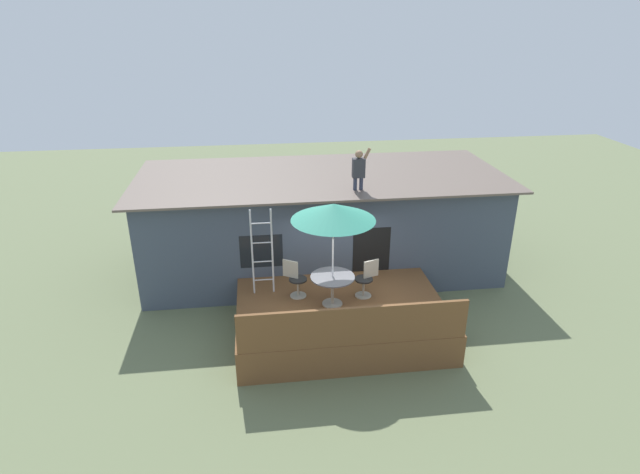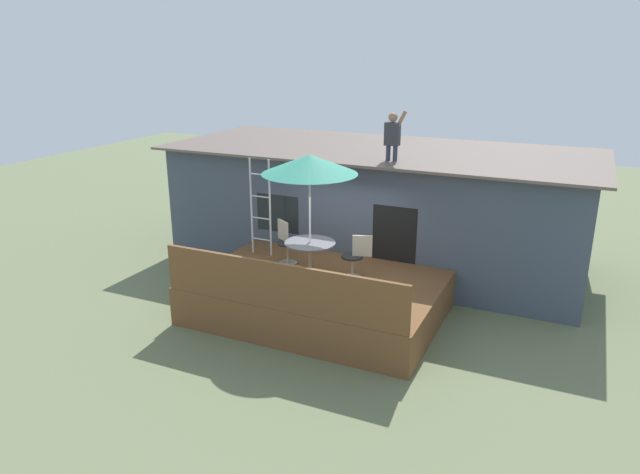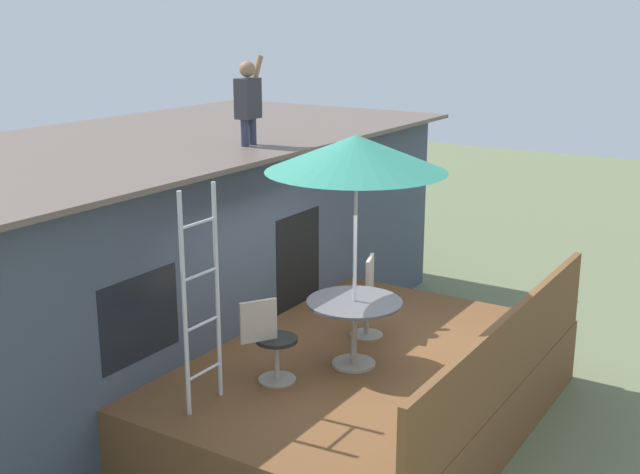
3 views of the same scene
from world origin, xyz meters
name	(u,v)px [view 1 (image 1 of 3)]	position (x,y,z in m)	size (l,w,h in m)	color
ground_plane	(340,332)	(0.00, 0.00, 0.00)	(40.00, 40.00, 0.00)	#66704C
house	(321,222)	(0.00, 3.60, 1.47)	(10.50, 4.50, 2.93)	#424C5B
deck	(340,318)	(0.00, 0.00, 0.40)	(4.93, 3.42, 0.80)	brown
deck_railing	(354,326)	(0.00, -1.66, 1.25)	(4.83, 0.08, 0.90)	brown
patio_table	(333,282)	(-0.20, 0.02, 1.39)	(1.04, 1.04, 0.74)	#A59E8C
patio_umbrella	(333,212)	(-0.20, 0.02, 3.15)	(1.90, 1.90, 2.54)	silver
step_ladder	(262,252)	(-1.80, 0.79, 1.90)	(0.52, 0.04, 2.20)	silver
person_figure	(359,167)	(0.79, 2.13, 3.53)	(0.47, 0.20, 1.11)	#33384C
patio_chair_left	(295,279)	(-1.03, 0.54, 1.26)	(0.57, 0.45, 0.92)	#A59E8C
patio_chair_right	(366,279)	(0.68, 0.33, 1.26)	(0.60, 0.44, 0.92)	#A59E8C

